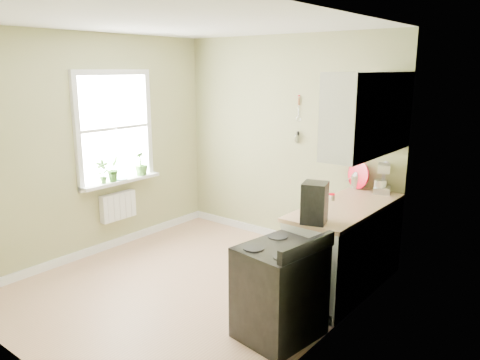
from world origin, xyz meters
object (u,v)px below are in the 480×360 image
Objects in this scene: stand_mixer at (383,179)px; kettle at (356,180)px; coffee_maker at (314,204)px; stove at (280,291)px.

kettle is at bearing -176.67° from stand_mixer.
kettle is 1.44m from coffee_maker.
stove is 2.03m from kettle.
stand_mixer is 1.44m from coffee_maker.
stand_mixer is 0.32m from kettle.
coffee_maker is (0.25, -1.42, 0.08)m from kettle.
stove is 4.86× the size of kettle.
stove is 0.84m from coffee_maker.
coffee_maker reaches higher than stand_mixer.
kettle is (-0.32, -0.02, -0.06)m from stand_mixer.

